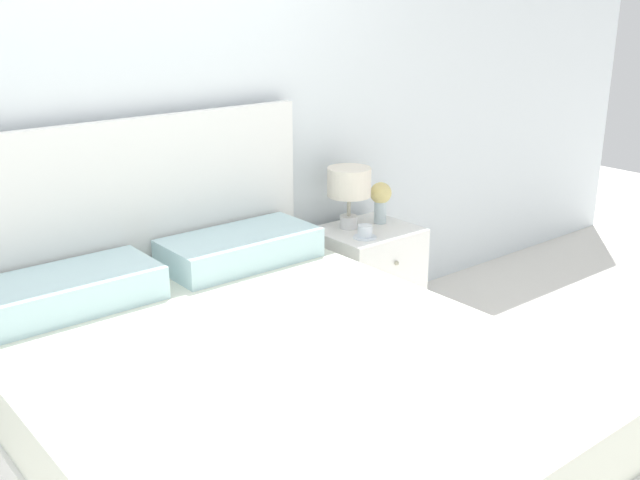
{
  "coord_description": "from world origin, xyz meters",
  "views": [
    {
      "loc": [
        -1.38,
        -3.05,
        1.82
      ],
      "look_at": [
        0.62,
        -0.59,
        0.76
      ],
      "focal_mm": 42.0,
      "sensor_mm": 36.0,
      "label": 1
    }
  ],
  "objects_px": {
    "table_lamp": "(349,185)",
    "flower_vase": "(381,198)",
    "nightstand": "(366,280)",
    "teacup": "(365,232)",
    "bed": "(261,408)"
  },
  "relations": [
    {
      "from": "bed",
      "to": "nightstand",
      "type": "xyz_separation_m",
      "value": [
        1.24,
        0.76,
        -0.03
      ]
    },
    {
      "from": "nightstand",
      "to": "flower_vase",
      "type": "height_order",
      "value": "flower_vase"
    },
    {
      "from": "table_lamp",
      "to": "teacup",
      "type": "distance_m",
      "value": 0.28
    },
    {
      "from": "bed",
      "to": "flower_vase",
      "type": "height_order",
      "value": "bed"
    },
    {
      "from": "nightstand",
      "to": "table_lamp",
      "type": "height_order",
      "value": "table_lamp"
    },
    {
      "from": "nightstand",
      "to": "flower_vase",
      "type": "distance_m",
      "value": 0.46
    },
    {
      "from": "nightstand",
      "to": "bed",
      "type": "bearing_deg",
      "value": -148.38
    },
    {
      "from": "teacup",
      "to": "table_lamp",
      "type": "bearing_deg",
      "value": 76.19
    },
    {
      "from": "nightstand",
      "to": "table_lamp",
      "type": "relative_size",
      "value": 1.79
    },
    {
      "from": "nightstand",
      "to": "flower_vase",
      "type": "relative_size",
      "value": 2.6
    },
    {
      "from": "nightstand",
      "to": "teacup",
      "type": "height_order",
      "value": "teacup"
    },
    {
      "from": "nightstand",
      "to": "teacup",
      "type": "bearing_deg",
      "value": -138.08
    },
    {
      "from": "table_lamp",
      "to": "flower_vase",
      "type": "distance_m",
      "value": 0.23
    },
    {
      "from": "nightstand",
      "to": "flower_vase",
      "type": "xyz_separation_m",
      "value": [
        0.13,
        0.04,
        0.44
      ]
    },
    {
      "from": "nightstand",
      "to": "flower_vase",
      "type": "bearing_deg",
      "value": 16.59
    }
  ]
}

